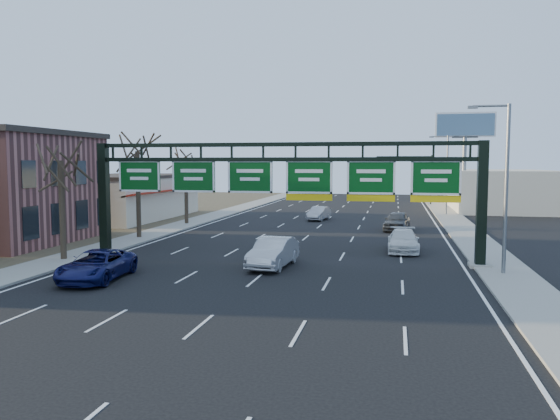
% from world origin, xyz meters
% --- Properties ---
extents(ground, '(160.00, 160.00, 0.00)m').
position_xyz_m(ground, '(0.00, 0.00, 0.00)').
color(ground, black).
rests_on(ground, ground).
extents(sidewalk_left, '(3.00, 120.00, 0.12)m').
position_xyz_m(sidewalk_left, '(-12.80, 20.00, 0.06)').
color(sidewalk_left, gray).
rests_on(sidewalk_left, ground).
extents(sidewalk_right, '(3.00, 120.00, 0.12)m').
position_xyz_m(sidewalk_right, '(12.80, 20.00, 0.06)').
color(sidewalk_right, gray).
rests_on(sidewalk_right, ground).
extents(dirt_strip_left, '(21.00, 120.00, 0.06)m').
position_xyz_m(dirt_strip_left, '(-25.00, 20.00, 0.03)').
color(dirt_strip_left, '#473D2B').
rests_on(dirt_strip_left, ground).
extents(lane_markings, '(21.60, 120.00, 0.01)m').
position_xyz_m(lane_markings, '(0.00, 20.00, 0.01)').
color(lane_markings, white).
rests_on(lane_markings, ground).
extents(sign_gantry, '(24.60, 1.20, 7.20)m').
position_xyz_m(sign_gantry, '(0.16, 8.00, 4.63)').
color(sign_gantry, black).
rests_on(sign_gantry, ground).
extents(brick_block, '(10.40, 12.40, 8.30)m').
position_xyz_m(brick_block, '(-21.50, 11.00, 4.16)').
color(brick_block, '#90514E').
rests_on(brick_block, ground).
extents(cream_strip, '(10.90, 18.40, 4.70)m').
position_xyz_m(cream_strip, '(-21.48, 29.00, 2.36)').
color(cream_strip, beige).
rests_on(cream_strip, ground).
extents(building_right_distant, '(12.00, 20.00, 5.00)m').
position_xyz_m(building_right_distant, '(20.00, 50.00, 2.50)').
color(building_right_distant, beige).
rests_on(building_right_distant, ground).
extents(tree_gantry, '(3.60, 3.60, 8.48)m').
position_xyz_m(tree_gantry, '(-12.80, 5.00, 7.11)').
color(tree_gantry, '#32251B').
rests_on(tree_gantry, sidewalk_left).
extents(tree_mid, '(3.60, 3.60, 9.24)m').
position_xyz_m(tree_mid, '(-12.80, 15.00, 7.85)').
color(tree_mid, '#32251B').
rests_on(tree_mid, sidewalk_left).
extents(tree_far, '(3.60, 3.60, 8.86)m').
position_xyz_m(tree_far, '(-12.80, 25.00, 7.48)').
color(tree_far, '#32251B').
rests_on(tree_far, sidewalk_left).
extents(streetlight_near, '(2.15, 0.22, 9.00)m').
position_xyz_m(streetlight_near, '(12.47, 6.00, 5.08)').
color(streetlight_near, slate).
rests_on(streetlight_near, sidewalk_right).
extents(streetlight_far, '(2.15, 0.22, 9.00)m').
position_xyz_m(streetlight_far, '(12.47, 40.00, 5.08)').
color(streetlight_far, slate).
rests_on(streetlight_far, sidewalk_right).
extents(billboard_right, '(7.00, 0.50, 12.00)m').
position_xyz_m(billboard_right, '(15.00, 44.98, 9.06)').
color(billboard_right, slate).
rests_on(billboard_right, ground).
extents(traffic_signal_mast, '(10.16, 0.54, 7.00)m').
position_xyz_m(traffic_signal_mast, '(5.69, 55.00, 5.50)').
color(traffic_signal_mast, black).
rests_on(traffic_signal_mast, ground).
extents(car_blue_suv, '(2.93, 5.58, 1.50)m').
position_xyz_m(car_blue_suv, '(-7.88, 0.44, 0.75)').
color(car_blue_suv, '#11144E').
rests_on(car_blue_suv, ground).
extents(car_silver_sedan, '(2.20, 5.21, 1.67)m').
position_xyz_m(car_silver_sedan, '(0.15, 5.68, 0.84)').
color(car_silver_sedan, '#B3B3B8').
rests_on(car_silver_sedan, ground).
extents(car_white_wagon, '(2.05, 4.99, 1.44)m').
position_xyz_m(car_white_wagon, '(7.49, 12.88, 0.72)').
color(car_white_wagon, white).
rests_on(car_white_wagon, ground).
extents(car_grey_far, '(2.57, 5.08, 1.66)m').
position_xyz_m(car_grey_far, '(7.09, 24.52, 0.83)').
color(car_grey_far, '#424547').
rests_on(car_grey_far, ground).
extents(car_silver_distant, '(2.16, 4.40, 1.39)m').
position_xyz_m(car_silver_distant, '(-0.84, 31.62, 0.69)').
color(car_silver_distant, '#ACACB1').
rests_on(car_silver_distant, ground).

